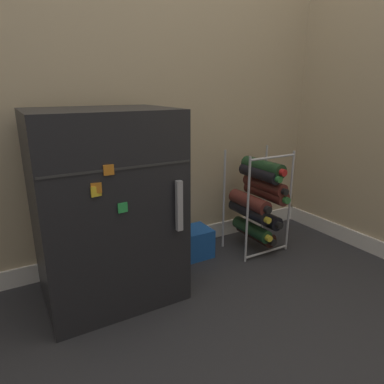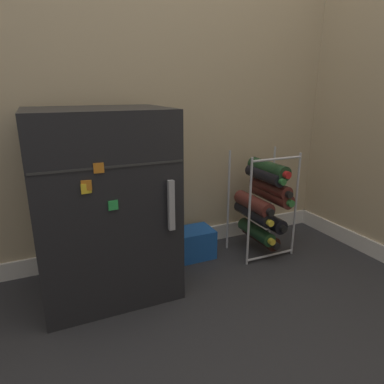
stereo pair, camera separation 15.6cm
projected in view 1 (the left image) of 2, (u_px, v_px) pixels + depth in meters
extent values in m
plane|color=#28282B|center=(229.00, 315.00, 1.39)|extent=(14.00, 14.00, 0.00)
cube|color=tan|center=(150.00, 7.00, 1.61)|extent=(7.04, 0.06, 2.50)
cube|color=silver|center=(160.00, 244.00, 1.93)|extent=(7.04, 0.01, 0.09)
cube|color=black|center=(107.00, 207.00, 1.43)|extent=(0.56, 0.44, 0.81)
cube|color=#2D2D2D|center=(121.00, 169.00, 1.19)|extent=(0.55, 0.00, 0.01)
cube|color=#9E9EA3|center=(179.00, 206.00, 1.33)|extent=(0.02, 0.02, 0.20)
cube|color=orange|center=(109.00, 170.00, 1.17)|extent=(0.04, 0.01, 0.04)
cube|color=green|center=(123.00, 208.00, 1.23)|extent=(0.04, 0.01, 0.04)
cube|color=orange|center=(96.00, 188.00, 1.16)|extent=(0.04, 0.02, 0.04)
cube|color=yellow|center=(96.00, 191.00, 1.16)|extent=(0.04, 0.01, 0.04)
cylinder|color=#B2B2B7|center=(248.00, 211.00, 1.74)|extent=(0.01, 0.01, 0.57)
cylinder|color=#B2B2B7|center=(290.00, 202.00, 1.88)|extent=(0.01, 0.01, 0.57)
cylinder|color=#B2B2B7|center=(224.00, 200.00, 1.91)|extent=(0.01, 0.01, 0.57)
cylinder|color=#B2B2B7|center=(264.00, 192.00, 2.05)|extent=(0.01, 0.01, 0.57)
cylinder|color=#B2B2B7|center=(266.00, 252.00, 1.88)|extent=(0.29, 0.01, 0.01)
cylinder|color=#B2B2B7|center=(273.00, 157.00, 1.73)|extent=(0.29, 0.01, 0.01)
cylinder|color=black|center=(255.00, 233.00, 1.95)|extent=(0.08, 0.26, 0.08)
cylinder|color=black|center=(273.00, 242.00, 1.83)|extent=(0.04, 0.02, 0.04)
cylinder|color=#19381E|center=(251.00, 229.00, 1.93)|extent=(0.07, 0.26, 0.07)
cylinder|color=gold|center=(269.00, 238.00, 1.81)|extent=(0.03, 0.02, 0.03)
cylinder|color=black|center=(262.00, 217.00, 1.95)|extent=(0.08, 0.26, 0.08)
cylinder|color=black|center=(279.00, 225.00, 1.83)|extent=(0.04, 0.02, 0.04)
cylinder|color=black|center=(249.00, 211.00, 1.88)|extent=(0.07, 0.28, 0.07)
cylinder|color=gold|center=(268.00, 220.00, 1.76)|extent=(0.03, 0.02, 0.03)
cylinder|color=#56231E|center=(249.00, 202.00, 1.87)|extent=(0.08, 0.27, 0.08)
cylinder|color=black|center=(268.00, 210.00, 1.75)|extent=(0.04, 0.02, 0.04)
cylinder|color=#56231E|center=(266.00, 193.00, 1.91)|extent=(0.08, 0.30, 0.08)
cylinder|color=#2D7033|center=(286.00, 200.00, 1.78)|extent=(0.04, 0.02, 0.04)
cylinder|color=#56231E|center=(264.00, 185.00, 1.89)|extent=(0.07, 0.29, 0.07)
cylinder|color=black|center=(285.00, 192.00, 1.76)|extent=(0.03, 0.02, 0.03)
cylinder|color=black|center=(259.00, 173.00, 1.85)|extent=(0.07, 0.27, 0.07)
cylinder|color=#2D7033|center=(279.00, 180.00, 1.73)|extent=(0.03, 0.02, 0.03)
cylinder|color=#19381E|center=(263.00, 167.00, 1.85)|extent=(0.08, 0.28, 0.08)
cylinder|color=red|center=(283.00, 173.00, 1.73)|extent=(0.04, 0.02, 0.04)
cube|color=#194C9E|center=(191.00, 243.00, 1.85)|extent=(0.22, 0.16, 0.16)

